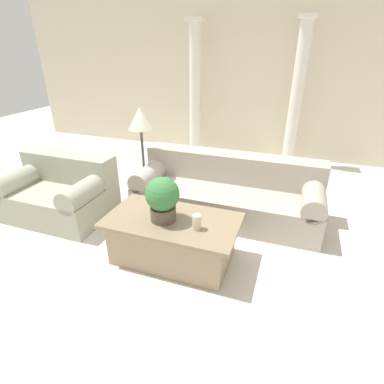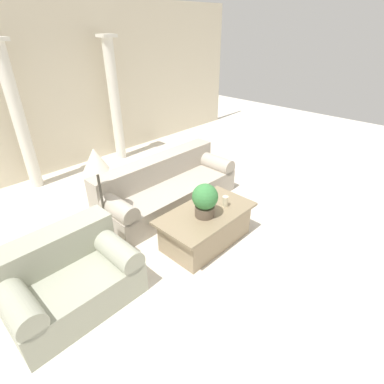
{
  "view_description": "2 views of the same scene",
  "coord_description": "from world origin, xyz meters",
  "px_view_note": "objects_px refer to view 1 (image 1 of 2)",
  "views": [
    {
      "loc": [
        1.15,
        -2.94,
        2.09
      ],
      "look_at": [
        0.1,
        -0.01,
        0.57
      ],
      "focal_mm": 28.0,
      "sensor_mm": 36.0,
      "label": 1
    },
    {
      "loc": [
        -2.52,
        -2.75,
        2.73
      ],
      "look_at": [
        0.09,
        -0.26,
        0.69
      ],
      "focal_mm": 28.0,
      "sensor_mm": 36.0,
      "label": 2
    }
  ],
  "objects_px": {
    "loveseat": "(61,191)",
    "coffee_table": "(173,239)",
    "sofa_long": "(227,192)",
    "potted_plant": "(162,198)",
    "floor_lamp": "(141,125)"
  },
  "relations": [
    {
      "from": "coffee_table",
      "to": "floor_lamp",
      "type": "bearing_deg",
      "value": 129.41
    },
    {
      "from": "sofa_long",
      "to": "loveseat",
      "type": "bearing_deg",
      "value": -160.4
    },
    {
      "from": "coffee_table",
      "to": "floor_lamp",
      "type": "height_order",
      "value": "floor_lamp"
    },
    {
      "from": "loveseat",
      "to": "coffee_table",
      "type": "bearing_deg",
      "value": -12.57
    },
    {
      "from": "coffee_table",
      "to": "potted_plant",
      "type": "height_order",
      "value": "potted_plant"
    },
    {
      "from": "sofa_long",
      "to": "loveseat",
      "type": "height_order",
      "value": "same"
    },
    {
      "from": "loveseat",
      "to": "potted_plant",
      "type": "height_order",
      "value": "potted_plant"
    },
    {
      "from": "sofa_long",
      "to": "loveseat",
      "type": "distance_m",
      "value": 2.24
    },
    {
      "from": "potted_plant",
      "to": "floor_lamp",
      "type": "relative_size",
      "value": 0.34
    },
    {
      "from": "coffee_table",
      "to": "potted_plant",
      "type": "relative_size",
      "value": 2.97
    },
    {
      "from": "potted_plant",
      "to": "floor_lamp",
      "type": "distance_m",
      "value": 1.47
    },
    {
      "from": "loveseat",
      "to": "coffee_table",
      "type": "distance_m",
      "value": 1.85
    },
    {
      "from": "sofa_long",
      "to": "coffee_table",
      "type": "bearing_deg",
      "value": -104.75
    },
    {
      "from": "coffee_table",
      "to": "loveseat",
      "type": "bearing_deg",
      "value": 167.43
    },
    {
      "from": "sofa_long",
      "to": "coffee_table",
      "type": "xyz_separation_m",
      "value": [
        -0.3,
        -1.15,
        -0.07
      ]
    }
  ]
}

